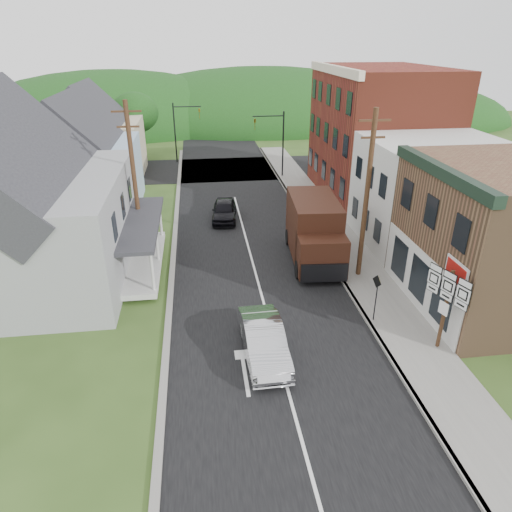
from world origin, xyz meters
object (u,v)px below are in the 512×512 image
object	(u,v)px
dark_sedan	(224,210)
route_sign_cluster	(446,299)
delivery_van	(314,231)
warning_sign	(376,292)
silver_sedan	(264,341)

from	to	relation	value
dark_sedan	route_sign_cluster	bearing A→B (deg)	-58.54
delivery_van	warning_sign	xyz separation A→B (m)	(1.16, -6.81, -0.18)
dark_sedan	delivery_van	size ratio (longest dim) A/B	0.63
delivery_van	route_sign_cluster	size ratio (longest dim) A/B	1.83
silver_sedan	dark_sedan	world-z (taller)	silver_sedan
dark_sedan	route_sign_cluster	distance (m)	18.24
route_sign_cluster	warning_sign	bearing A→B (deg)	111.19
silver_sedan	delivery_van	bearing A→B (deg)	62.24
route_sign_cluster	warning_sign	size ratio (longest dim) A/B	1.54
silver_sedan	delivery_van	xyz separation A→B (m)	(4.21, 8.62, 1.07)
warning_sign	delivery_van	bearing A→B (deg)	85.35
dark_sedan	route_sign_cluster	size ratio (longest dim) A/B	1.15
delivery_van	warning_sign	world-z (taller)	delivery_van
silver_sedan	warning_sign	world-z (taller)	warning_sign
dark_sedan	warning_sign	size ratio (longest dim) A/B	1.77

